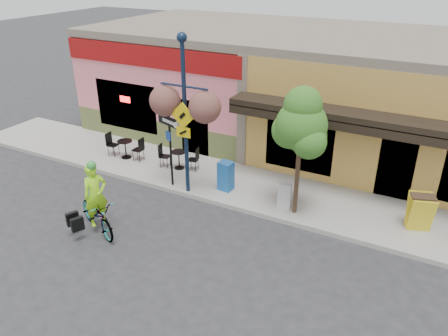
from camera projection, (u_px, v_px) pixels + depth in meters
name	position (u px, v px, depth m)	size (l,w,h in m)	color
ground	(222.00, 216.00, 13.40)	(90.00, 90.00, 0.00)	#2D2D30
sidewalk	(249.00, 187.00, 14.96)	(24.00, 3.00, 0.15)	#9E9B93
curb	(230.00, 206.00, 13.80)	(24.00, 0.12, 0.15)	#A8A59E
building	(305.00, 86.00, 18.37)	(18.20, 8.20, 4.50)	pink
bicycle	(97.00, 214.00, 12.52)	(0.70, 2.02, 1.06)	maroon
cyclist_rider	(97.00, 203.00, 12.32)	(0.68, 0.45, 1.87)	#A4FF1A
lamp_post	(185.00, 118.00, 13.45)	(1.64, 0.66, 5.14)	#13243E
one_way_sign	(171.00, 151.00, 14.40)	(0.95, 0.21, 2.48)	black
cafe_set_left	(125.00, 147.00, 16.73)	(1.54, 0.77, 0.92)	black
cafe_set_right	(179.00, 157.00, 15.90)	(1.47, 0.73, 0.88)	black
newspaper_box_blue	(226.00, 176.00, 14.44)	(0.45, 0.40, 1.00)	#1B5BA7
newspaper_box_grey	(285.00, 195.00, 13.44)	(0.40, 0.36, 0.85)	silver
street_tree	(299.00, 153.00, 12.48)	(1.55, 1.55, 3.98)	#3D7A26
sandwich_board	(422.00, 216.00, 12.13)	(0.65, 0.48, 1.09)	yellow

